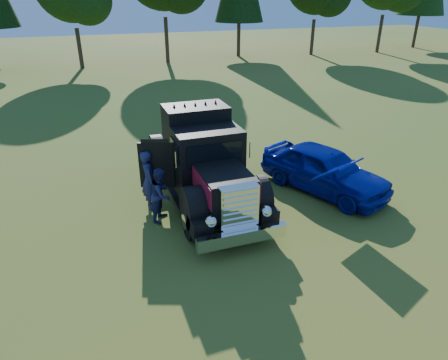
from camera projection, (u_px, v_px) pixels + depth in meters
ground at (252, 219)px, 12.33m from camera, size 120.00×120.00×0.00m
diamond_t_truck at (204, 164)px, 12.97m from camera, size 3.32×7.16×3.00m
hotrod_coupe at (324, 169)px, 13.80m from camera, size 3.52×5.02×1.89m
spectator_near at (149, 180)px, 12.61m from camera, size 0.48×0.72×1.95m
spectator_far at (161, 194)px, 12.01m from camera, size 0.98×1.03×1.68m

